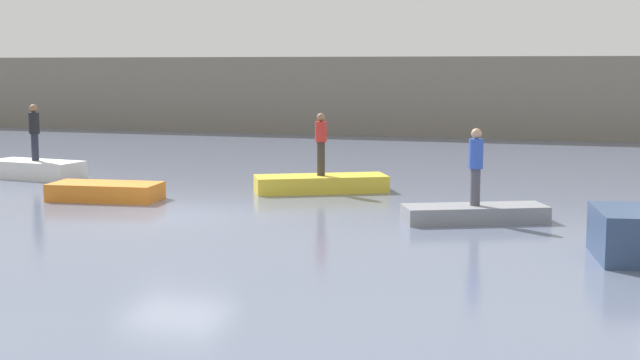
{
  "coord_description": "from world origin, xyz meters",
  "views": [
    {
      "loc": [
        9.52,
        -18.63,
        3.49
      ],
      "look_at": [
        2.69,
        2.79,
        0.57
      ],
      "focal_mm": 49.99,
      "sensor_mm": 36.0,
      "label": 1
    }
  ],
  "objects_px": {
    "rowboat_yellow": "(321,184)",
    "person_blue_shirt": "(476,163)",
    "person_dark_shirt": "(34,129)",
    "rowboat_white": "(36,169)",
    "person_red_shirt": "(321,141)",
    "rowboat_grey": "(475,213)",
    "rowboat_orange": "(106,191)"
  },
  "relations": [
    {
      "from": "rowboat_orange",
      "to": "rowboat_grey",
      "type": "xyz_separation_m",
      "value": [
        9.59,
        -0.32,
        -0.04
      ]
    },
    {
      "from": "person_blue_shirt",
      "to": "person_red_shirt",
      "type": "height_order",
      "value": "person_red_shirt"
    },
    {
      "from": "rowboat_yellow",
      "to": "rowboat_grey",
      "type": "height_order",
      "value": "rowboat_yellow"
    },
    {
      "from": "rowboat_yellow",
      "to": "person_red_shirt",
      "type": "xyz_separation_m",
      "value": [
        0.0,
        0.0,
        1.19
      ]
    },
    {
      "from": "rowboat_orange",
      "to": "rowboat_yellow",
      "type": "xyz_separation_m",
      "value": [
        4.88,
        3.15,
        0.0
      ]
    },
    {
      "from": "rowboat_grey",
      "to": "person_red_shirt",
      "type": "height_order",
      "value": "person_red_shirt"
    },
    {
      "from": "rowboat_orange",
      "to": "rowboat_yellow",
      "type": "bearing_deg",
      "value": 26.44
    },
    {
      "from": "person_blue_shirt",
      "to": "person_red_shirt",
      "type": "xyz_separation_m",
      "value": [
        -4.72,
        3.47,
        0.09
      ]
    },
    {
      "from": "rowboat_orange",
      "to": "rowboat_grey",
      "type": "bearing_deg",
      "value": -8.3
    },
    {
      "from": "person_blue_shirt",
      "to": "rowboat_orange",
      "type": "bearing_deg",
      "value": 178.08
    },
    {
      "from": "rowboat_orange",
      "to": "rowboat_grey",
      "type": "relative_size",
      "value": 0.88
    },
    {
      "from": "rowboat_orange",
      "to": "rowboat_yellow",
      "type": "relative_size",
      "value": 0.78
    },
    {
      "from": "rowboat_grey",
      "to": "person_dark_shirt",
      "type": "xyz_separation_m",
      "value": [
        -14.03,
        3.61,
        1.34
      ]
    },
    {
      "from": "rowboat_white",
      "to": "rowboat_grey",
      "type": "bearing_deg",
      "value": -7.85
    },
    {
      "from": "rowboat_orange",
      "to": "rowboat_grey",
      "type": "distance_m",
      "value": 9.6
    },
    {
      "from": "rowboat_grey",
      "to": "person_red_shirt",
      "type": "distance_m",
      "value": 5.98
    },
    {
      "from": "rowboat_orange",
      "to": "person_red_shirt",
      "type": "distance_m",
      "value": 5.93
    },
    {
      "from": "rowboat_grey",
      "to": "person_dark_shirt",
      "type": "height_order",
      "value": "person_dark_shirt"
    },
    {
      "from": "rowboat_orange",
      "to": "person_dark_shirt",
      "type": "relative_size",
      "value": 1.62
    },
    {
      "from": "rowboat_white",
      "to": "person_blue_shirt",
      "type": "bearing_deg",
      "value": -7.85
    },
    {
      "from": "rowboat_white",
      "to": "person_blue_shirt",
      "type": "xyz_separation_m",
      "value": [
        14.03,
        -3.61,
        1.06
      ]
    },
    {
      "from": "rowboat_white",
      "to": "rowboat_orange",
      "type": "xyz_separation_m",
      "value": [
        4.44,
        -3.29,
        -0.05
      ]
    },
    {
      "from": "person_red_shirt",
      "to": "person_dark_shirt",
      "type": "height_order",
      "value": "person_dark_shirt"
    },
    {
      "from": "person_dark_shirt",
      "to": "rowboat_grey",
      "type": "bearing_deg",
      "value": -14.42
    },
    {
      "from": "rowboat_yellow",
      "to": "person_red_shirt",
      "type": "distance_m",
      "value": 1.19
    },
    {
      "from": "person_red_shirt",
      "to": "person_blue_shirt",
      "type": "bearing_deg",
      "value": -36.33
    },
    {
      "from": "rowboat_yellow",
      "to": "person_blue_shirt",
      "type": "xyz_separation_m",
      "value": [
        4.72,
        -3.47,
        1.1
      ]
    },
    {
      "from": "rowboat_white",
      "to": "person_red_shirt",
      "type": "relative_size",
      "value": 1.73
    },
    {
      "from": "person_dark_shirt",
      "to": "rowboat_white",
      "type": "bearing_deg",
      "value": 0.0
    },
    {
      "from": "person_blue_shirt",
      "to": "person_red_shirt",
      "type": "bearing_deg",
      "value": 143.67
    },
    {
      "from": "rowboat_white",
      "to": "rowboat_yellow",
      "type": "distance_m",
      "value": 9.32
    },
    {
      "from": "rowboat_orange",
      "to": "person_dark_shirt",
      "type": "height_order",
      "value": "person_dark_shirt"
    }
  ]
}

